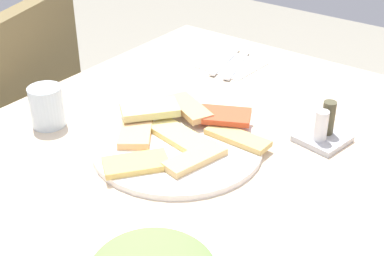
% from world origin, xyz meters
% --- Properties ---
extents(dining_table, '(1.02, 0.85, 0.75)m').
position_xyz_m(dining_table, '(0.00, 0.00, 0.66)').
color(dining_table, beige).
rests_on(dining_table, ground_plane).
extents(dining_chair, '(0.53, 0.53, 0.90)m').
position_xyz_m(dining_chair, '(0.00, 0.68, 0.51)').
color(dining_chair, brown).
rests_on(dining_chair, ground_plane).
extents(pide_platter, '(0.34, 0.33, 0.05)m').
position_xyz_m(pide_platter, '(-0.06, 0.01, 0.76)').
color(pide_platter, white).
rests_on(pide_platter, dining_table).
extents(drinking_glass, '(0.07, 0.07, 0.09)m').
position_xyz_m(drinking_glass, '(-0.15, 0.28, 0.79)').
color(drinking_glass, silver).
rests_on(drinking_glass, dining_table).
extents(paper_napkin, '(0.15, 0.15, 0.00)m').
position_xyz_m(paper_napkin, '(0.34, 0.15, 0.75)').
color(paper_napkin, white).
rests_on(paper_napkin, dining_table).
extents(fork, '(0.19, 0.07, 0.00)m').
position_xyz_m(fork, '(0.34, 0.13, 0.76)').
color(fork, silver).
rests_on(fork, paper_napkin).
extents(spoon, '(0.19, 0.05, 0.00)m').
position_xyz_m(spoon, '(0.34, 0.17, 0.76)').
color(spoon, silver).
rests_on(spoon, paper_napkin).
extents(condiment_caddy, '(0.10, 0.10, 0.08)m').
position_xyz_m(condiment_caddy, '(0.13, -0.21, 0.78)').
color(condiment_caddy, '#B2B2B7').
rests_on(condiment_caddy, dining_table).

